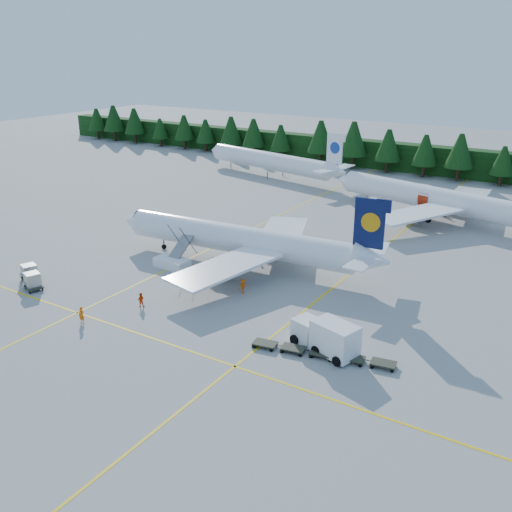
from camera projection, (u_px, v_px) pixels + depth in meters
The scene contains 15 objects.
ground at pixel (219, 323), 57.66m from camera, with size 320.00×320.00×0.00m, color #979892.
taxi_stripe_a at pixel (221, 244), 80.50m from camera, with size 0.25×120.00×0.01m, color yellow.
taxi_stripe_b at pixel (352, 272), 70.55m from camera, with size 0.25×120.00×0.01m, color yellow.
taxi_stripe_cross at pixel (181, 348), 52.90m from camera, with size 80.00×0.25×0.01m, color yellow.
treeline_hedge at pixel (442, 161), 121.71m from camera, with size 220.00×4.00×6.00m, color black.
airliner_navy at pixel (234, 239), 72.49m from camera, with size 36.70×30.12×10.67m.
airliner_red at pixel (425, 197), 92.13m from camera, with size 36.64×29.77×10.86m.
airliner_far_left at pixel (265, 160), 121.06m from camera, with size 36.59×11.01×10.78m.
airstairs at pixel (174, 260), 72.04m from camera, with size 4.60×6.24×4.06m.
service_truck at pixel (325, 335), 51.99m from camera, with size 6.99×4.10×3.18m.
dolly_train at pixel (322, 353), 51.33m from camera, with size 12.95×4.17×0.13m.
uld_pair at pixel (31, 276), 66.31m from camera, with size 5.19×3.86×1.72m.
crew_a at pixel (82, 315), 57.37m from camera, with size 0.65×0.43×1.78m, color #F85C05.
crew_b at pixel (141, 300), 60.99m from camera, with size 0.79×0.61×1.62m, color #DC3B04.
crew_c at pixel (243, 286), 64.29m from camera, with size 0.71×0.48×1.71m, color #E65004.
Camera 1 is at (30.59, -41.77, 26.55)m, focal length 40.00 mm.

